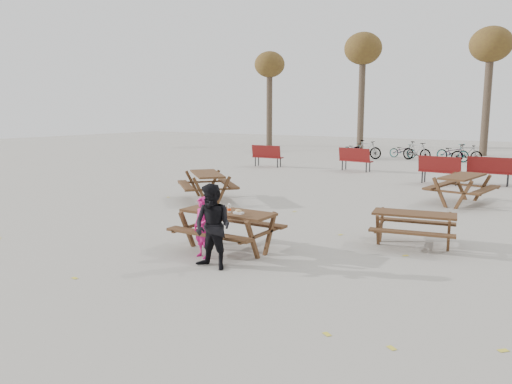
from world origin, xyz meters
The scene contains 14 objects.
ground centered at (0.00, 0.00, 0.00)m, with size 80.00×80.00×0.00m, color gray.
main_picnic_table centered at (0.00, 0.00, 0.59)m, with size 1.80×1.45×0.78m.
food_tray centered at (0.32, -0.11, 0.79)m, with size 0.18×0.11×0.04m, color white.
bread_roll centered at (0.32, -0.11, 0.83)m, with size 0.14×0.06×0.05m, color tan.
soda_bottle centered at (0.10, -0.10, 0.85)m, with size 0.07×0.07×0.17m.
child centered at (-0.14, -0.60, 0.56)m, with size 0.41×0.27×1.12m, color #C71870.
adult centered at (0.42, -1.02, 0.73)m, with size 0.71×0.55×1.45m, color black.
picnic_table_east centered at (2.90, 2.21, 0.34)m, with size 1.57×1.26×0.67m, color #361E13, non-canonical shape.
picnic_table_north centered at (-3.66, 4.07, 0.41)m, with size 1.92×1.54×0.83m, color #361E13, non-canonical shape.
picnic_table_far centered at (2.85, 7.48, 0.41)m, with size 1.92×1.55×0.83m, color #361E13, non-canonical shape.
park_bench_row centered at (-1.23, 12.31, 0.52)m, with size 11.34×2.77×1.03m.
bicycle_row centered at (-2.04, 19.89, 0.46)m, with size 7.85×2.22×1.03m.
tree_row centered at (0.90, 25.15, 6.19)m, with size 32.17×3.52×8.26m.
fallen_leaves centered at (0.50, 2.50, 0.00)m, with size 11.00×11.00×0.01m, color gold, non-canonical shape.
Camera 1 is at (5.39, -7.52, 2.66)m, focal length 35.00 mm.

